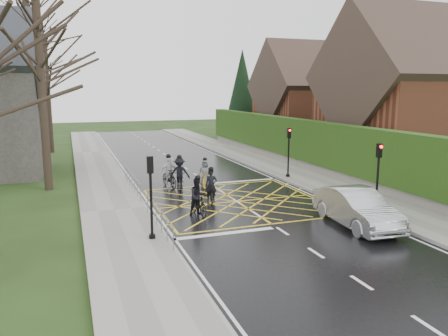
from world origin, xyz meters
TOP-DOWN VIEW (x-y plane):
  - ground at (0.00, 0.00)m, footprint 120.00×120.00m
  - road at (0.00, 0.00)m, footprint 9.00×80.00m
  - sidewalk_right at (6.00, 0.00)m, footprint 3.00×80.00m
  - sidewalk_left at (-6.00, 0.00)m, footprint 3.00×80.00m
  - stone_wall at (7.75, 6.00)m, footprint 0.50×38.00m
  - hedge at (7.75, 6.00)m, footprint 0.90×38.00m
  - house_near at (14.75, 4.00)m, footprint 11.80×9.80m
  - house_far at (14.75, 18.00)m, footprint 9.80×8.80m
  - conifer at (10.75, 26.00)m, footprint 4.60×4.60m
  - tree_near at (-9.00, 6.00)m, footprint 9.24×9.24m
  - tree_mid at (-10.00, 14.00)m, footprint 10.08×10.08m
  - tree_far at (-9.30, 22.00)m, footprint 8.40×8.40m
  - railing_south at (-4.65, -3.50)m, footprint 0.05×5.04m
  - railing_north at (-4.65, 4.00)m, footprint 0.05×6.04m
  - traffic_light_ne at (5.10, 4.20)m, footprint 0.24×0.31m
  - traffic_light_se at (5.10, -4.20)m, footprint 0.24×0.31m
  - traffic_light_sw at (-5.10, -4.50)m, footprint 0.24×0.31m
  - cyclist_rear at (-1.22, 0.34)m, footprint 1.13×1.95m
  - cyclist_back at (-2.50, -1.65)m, footprint 0.87×1.86m
  - cyclist_mid at (-2.00, 3.74)m, footprint 1.28×2.12m
  - cyclist_front at (-2.49, 4.34)m, footprint 1.10×2.00m
  - cyclist_lead at (-0.47, 3.82)m, footprint 1.28×1.86m
  - car at (3.16, -5.39)m, footprint 2.00×4.83m

SIDE VIEW (x-z plane):
  - ground at x=0.00m, z-range 0.00..0.00m
  - road at x=0.00m, z-range 0.00..0.01m
  - sidewalk_right at x=6.00m, z-range 0.00..0.15m
  - sidewalk_left at x=-6.00m, z-range 0.00..0.15m
  - stone_wall at x=7.75m, z-range 0.00..0.70m
  - cyclist_rear at x=-1.22m, z-range -0.31..1.48m
  - cyclist_lead at x=-0.47m, z-range -0.26..1.45m
  - cyclist_back at x=-2.50m, z-range -0.22..1.60m
  - cyclist_mid at x=-2.00m, z-range -0.26..1.69m
  - cyclist_front at x=-2.49m, z-range -0.25..1.68m
  - car at x=3.16m, z-range 0.00..1.55m
  - railing_south at x=-4.65m, z-range 0.27..1.29m
  - railing_north at x=-4.65m, z-range 0.27..1.30m
  - traffic_light_ne at x=5.10m, z-range 0.06..3.27m
  - traffic_light_se at x=5.10m, z-range 0.06..3.27m
  - traffic_light_sw at x=-5.10m, z-range 0.06..3.27m
  - hedge at x=7.75m, z-range 0.70..3.50m
  - house_far at x=14.75m, z-range -0.79..9.51m
  - house_near at x=14.75m, z-range -0.92..10.38m
  - conifer at x=10.75m, z-range -0.01..9.99m
  - tree_far at x=-9.30m, z-range 1.99..12.39m
  - tree_near at x=-9.00m, z-range 2.19..13.63m
  - tree_mid at x=-10.00m, z-range 2.39..14.87m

